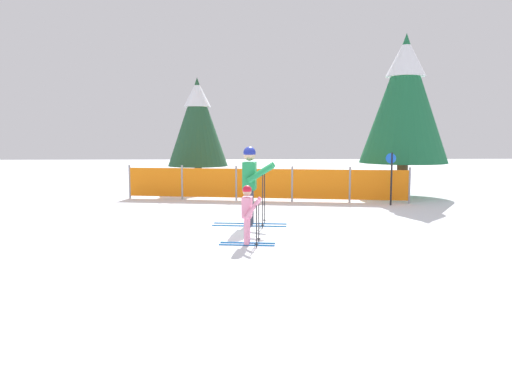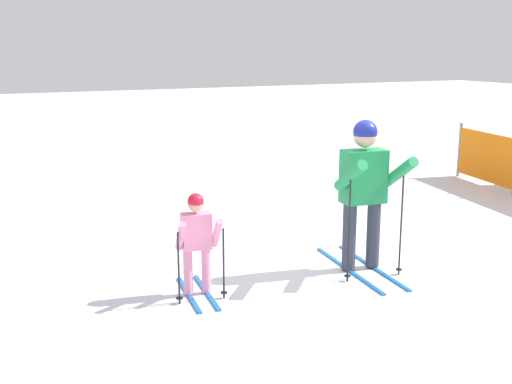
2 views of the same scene
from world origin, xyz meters
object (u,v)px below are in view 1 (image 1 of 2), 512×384
skier_adult (251,178)px  conifer_far (198,121)px  skier_child (248,211)px  safety_fence (264,184)px  trail_marker (391,173)px  conifer_near (405,97)px

skier_adult → conifer_far: (-1.67, 7.37, 1.44)m
skier_adult → skier_child: (-0.11, -1.92, -0.40)m
skier_adult → safety_fence: skier_adult is taller
safety_fence → conifer_far: conifer_far is taller
conifer_far → trail_marker: bearing=-38.1°
skier_adult → trail_marker: bearing=43.6°
skier_child → conifer_far: size_ratio=0.27×
conifer_far → trail_marker: (5.63, -4.42, -1.55)m
trail_marker → conifer_near: bearing=63.7°
conifer_far → conifer_near: 7.08m
skier_adult → conifer_far: bearing=109.7°
conifer_far → conifer_near: size_ratio=0.78×
skier_adult → skier_child: size_ratio=1.60×
conifer_near → trail_marker: (-0.98, -1.99, -2.22)m
conifer_far → conifer_near: bearing=-20.1°
safety_fence → conifer_near: (4.43, 0.93, 2.61)m
safety_fence → conifer_near: 5.23m
skier_adult → conifer_far: 7.69m
skier_child → safety_fence: skier_child is taller
skier_adult → conifer_near: conifer_near is taller
skier_adult → trail_marker: (3.96, 2.95, -0.11)m
skier_child → conifer_near: (5.05, 6.86, 2.51)m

